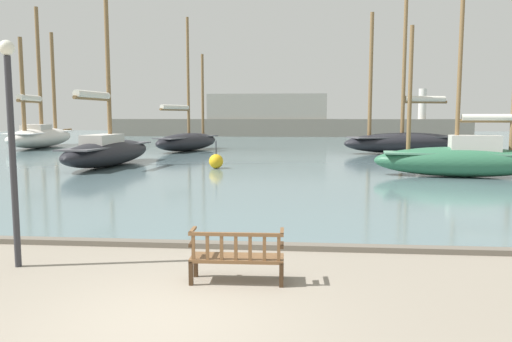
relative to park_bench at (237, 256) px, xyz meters
name	(u,v)px	position (x,y,z in m)	size (l,w,h in m)	color
ground_plane	(164,319)	(-0.84, -1.63, -0.47)	(160.00, 160.00, 0.00)	gray
harbor_water	(282,143)	(-0.84, 42.37, -0.43)	(100.00, 80.00, 0.08)	slate
quay_edge_kerb	(212,245)	(-0.84, 2.22, -0.41)	(40.00, 0.30, 0.12)	#675F54
park_bench	(237,256)	(0.00, 0.00, 0.00)	(1.61, 0.56, 0.92)	#3D2A19
sailboat_far_starboard	(188,139)	(-7.84, 30.51, 0.50)	(4.73, 8.34, 10.35)	black
sailboat_mid_starboard	(462,157)	(8.39, 15.06, 0.51)	(7.83, 2.79, 8.80)	#2D6647
sailboat_mid_port	(405,139)	(8.77, 29.64, 0.67)	(10.08, 5.90, 14.07)	black
sailboat_far_port	(40,134)	(-21.60, 33.50, 0.78)	(4.24, 12.82, 12.03)	silver
sailboat_nearest_port	(108,150)	(-9.57, 18.49, 0.51)	(3.06, 9.42, 10.75)	black
lamp_post	(11,132)	(-4.27, 0.53, 2.09)	(0.28, 0.28, 4.23)	#2D2D33
channel_buoy	(216,161)	(-3.36, 17.62, -0.01)	(0.76, 0.76, 1.46)	gold
far_breakwater	(282,122)	(-1.39, 58.33, 1.54)	(47.66, 2.40, 6.29)	slate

